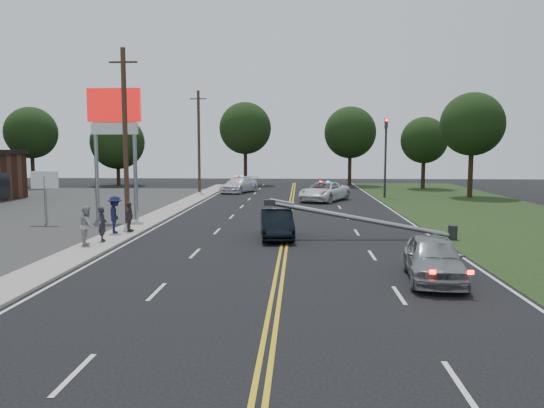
# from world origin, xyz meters

# --- Properties ---
(ground) EXTENTS (120.00, 120.00, 0.00)m
(ground) POSITION_xyz_m (0.00, 0.00, 0.00)
(ground) COLOR black
(ground) RESTS_ON ground
(sidewalk) EXTENTS (1.80, 70.00, 0.12)m
(sidewalk) POSITION_xyz_m (-8.40, 10.00, 0.06)
(sidewalk) COLOR #9C968D
(sidewalk) RESTS_ON ground
(centerline_yellow) EXTENTS (0.36, 80.00, 0.00)m
(centerline_yellow) POSITION_xyz_m (0.00, 10.00, 0.01)
(centerline_yellow) COLOR gold
(centerline_yellow) RESTS_ON ground
(pylon_sign) EXTENTS (3.20, 0.35, 8.00)m
(pylon_sign) POSITION_xyz_m (-10.50, 14.00, 6.00)
(pylon_sign) COLOR gray
(pylon_sign) RESTS_ON ground
(small_sign) EXTENTS (1.60, 0.14, 3.10)m
(small_sign) POSITION_xyz_m (-14.00, 12.00, 2.33)
(small_sign) COLOR gray
(small_sign) RESTS_ON ground
(traffic_signal) EXTENTS (0.28, 0.41, 7.05)m
(traffic_signal) POSITION_xyz_m (8.30, 30.00, 4.21)
(traffic_signal) COLOR #2D2D30
(traffic_signal) RESTS_ON ground
(fallen_streetlight) EXTENTS (9.36, 0.44, 1.91)m
(fallen_streetlight) POSITION_xyz_m (4.19, 8.00, 0.92)
(fallen_streetlight) COLOR #2D2D30
(fallen_streetlight) RESTS_ON ground
(utility_pole_mid) EXTENTS (1.60, 0.28, 10.00)m
(utility_pole_mid) POSITION_xyz_m (-9.20, 12.00, 5.08)
(utility_pole_mid) COLOR #382619
(utility_pole_mid) RESTS_ON ground
(utility_pole_far) EXTENTS (1.60, 0.28, 10.00)m
(utility_pole_far) POSITION_xyz_m (-9.20, 34.00, 5.08)
(utility_pole_far) COLOR #382619
(utility_pole_far) RESTS_ON ground
(tree_4) EXTENTS (5.79, 5.79, 9.06)m
(tree_4) POSITION_xyz_m (-29.59, 40.91, 6.15)
(tree_4) COLOR black
(tree_4) RESTS_ON ground
(tree_5) EXTENTS (6.37, 6.37, 8.32)m
(tree_5) POSITION_xyz_m (-20.96, 44.43, 5.13)
(tree_5) COLOR black
(tree_5) RESTS_ON ground
(tree_6) EXTENTS (6.21, 6.21, 9.92)m
(tree_6) POSITION_xyz_m (-5.87, 45.97, 6.80)
(tree_6) COLOR black
(tree_6) RESTS_ON ground
(tree_7) EXTENTS (6.11, 6.11, 9.33)m
(tree_7) POSITION_xyz_m (6.61, 45.67, 6.26)
(tree_7) COLOR black
(tree_7) RESTS_ON ground
(tree_8) EXTENTS (5.05, 5.05, 7.82)m
(tree_8) POSITION_xyz_m (14.20, 41.08, 5.28)
(tree_8) COLOR black
(tree_8) RESTS_ON ground
(tree_9) EXTENTS (5.66, 5.66, 9.39)m
(tree_9) POSITION_xyz_m (16.10, 30.98, 6.55)
(tree_9) COLOR black
(tree_9) RESTS_ON ground
(crashed_sedan) EXTENTS (1.92, 4.47, 1.43)m
(crashed_sedan) POSITION_xyz_m (-0.43, 8.02, 0.72)
(crashed_sedan) COLOR black
(crashed_sedan) RESTS_ON ground
(waiting_sedan) EXTENTS (2.28, 4.62, 1.51)m
(waiting_sedan) POSITION_xyz_m (5.18, -0.10, 0.76)
(waiting_sedan) COLOR gray
(waiting_sedan) RESTS_ON ground
(emergency_a) EXTENTS (4.98, 6.35, 1.60)m
(emergency_a) POSITION_xyz_m (2.75, 26.69, 0.80)
(emergency_a) COLOR white
(emergency_a) RESTS_ON ground
(emergency_b) EXTENTS (3.93, 5.81, 1.56)m
(emergency_b) POSITION_xyz_m (-5.38, 34.90, 0.78)
(emergency_b) COLOR white
(emergency_b) RESTS_ON ground
(bystander_a) EXTENTS (0.54, 0.67, 1.60)m
(bystander_a) POSITION_xyz_m (-8.42, 6.10, 0.92)
(bystander_a) COLOR #25252C
(bystander_a) RESTS_ON sidewalk
(bystander_b) EXTENTS (0.91, 1.02, 1.76)m
(bystander_b) POSITION_xyz_m (-8.74, 5.13, 1.00)
(bystander_b) COLOR #9F9FA3
(bystander_b) RESTS_ON sidewalk
(bystander_c) EXTENTS (0.99, 1.36, 1.89)m
(bystander_c) POSITION_xyz_m (-8.65, 8.44, 1.07)
(bystander_c) COLOR #171839
(bystander_c) RESTS_ON sidewalk
(bystander_d) EXTENTS (0.41, 0.92, 1.55)m
(bystander_d) POSITION_xyz_m (-8.09, 8.93, 0.89)
(bystander_d) COLOR #504440
(bystander_d) RESTS_ON sidewalk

